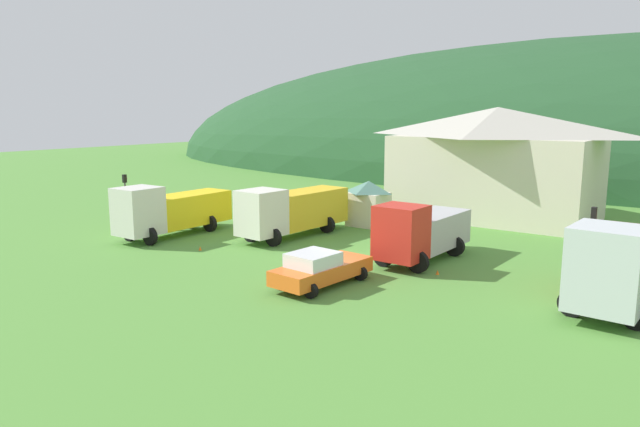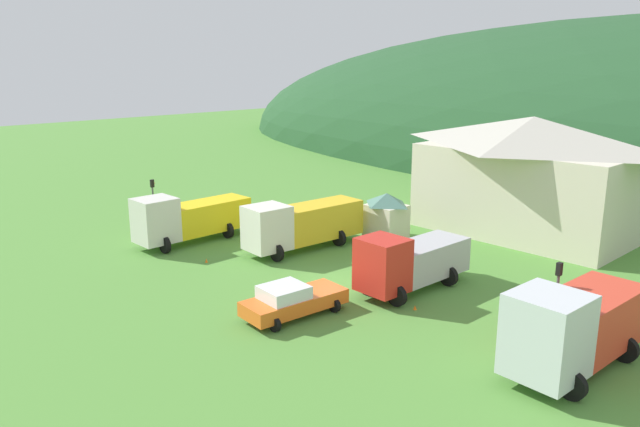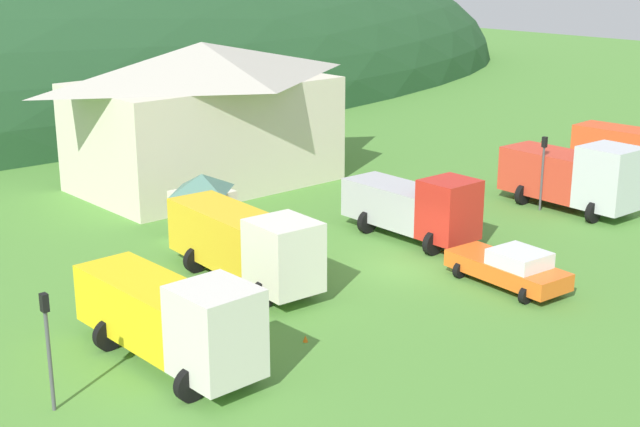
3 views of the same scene
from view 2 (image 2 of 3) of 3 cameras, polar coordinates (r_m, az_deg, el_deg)
The scene contains 12 objects.
ground_plane at distance 34.10m, azimuth 0.92°, elevation -6.60°, with size 200.00×200.00×0.00m, color #518C38.
depot_building at distance 45.61m, azimuth 18.86°, elevation 3.50°, with size 15.14×9.42×8.25m.
play_shed_cream at distance 42.59m, azimuth 6.17°, elevation -0.13°, with size 2.66×2.40×3.17m.
flatbed_truck_yellow at distance 42.19m, azimuth -12.16°, elevation -0.37°, with size 3.12×8.16×3.43m.
heavy_rig_striped at distance 39.73m, azimuth -1.81°, elevation -0.90°, with size 3.41×8.51×3.30m.
crane_truck_red at distance 33.05m, azimuth 8.23°, elevation -4.39°, with size 3.20×7.13×3.31m.
tow_truck_silver at distance 26.45m, azimuth 22.39°, elevation -9.58°, with size 3.54×7.47×3.74m.
service_pickup_orange at distance 29.85m, azimuth -2.60°, elevation -8.02°, with size 2.73×5.37×1.66m.
traffic_light_west at distance 45.68m, azimuth -15.20°, elevation 1.31°, with size 0.20×0.32×3.73m.
traffic_light_east at distance 27.72m, azimuth 21.08°, elevation -7.23°, with size 0.20×0.32×3.94m.
traffic_cone_near_pickup at distance 38.30m, azimuth -10.47°, elevation -4.49°, with size 0.36×0.36×0.49m, color orange.
traffic_cone_mid_row at distance 31.22m, azimuth 8.79°, elevation -8.80°, with size 0.36×0.36×0.45m, color orange.
Camera 2 is at (22.78, -22.31, 12.10)m, focal length 34.52 mm.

